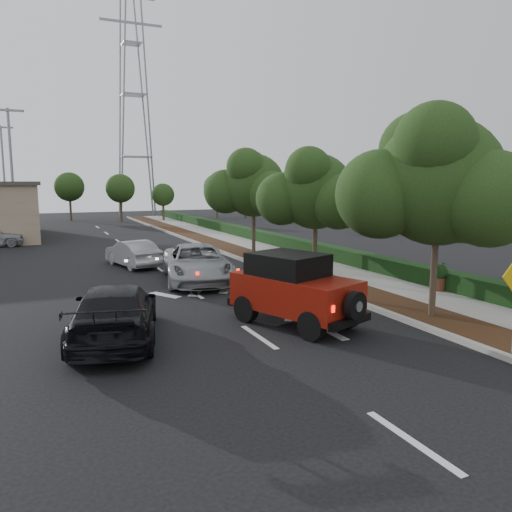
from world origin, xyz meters
TOP-DOWN VIEW (x-y plane):
  - ground at (0.00, 0.00)m, footprint 120.00×120.00m
  - curb at (4.60, 12.00)m, footprint 0.20×70.00m
  - planting_strip at (5.60, 12.00)m, footprint 1.80×70.00m
  - sidewalk at (7.50, 12.00)m, footprint 2.00×70.00m
  - hedge at (8.90, 12.00)m, footprint 0.80×70.00m
  - transmission_tower at (6.00, 48.00)m, footprint 7.00×4.00m
  - street_tree_near at (5.60, -0.50)m, footprint 3.80×3.80m
  - street_tree_mid at (5.60, 6.50)m, footprint 3.20×3.20m
  - street_tree_far at (5.60, 13.00)m, footprint 3.40×3.40m
  - light_pole_a at (-6.50, 26.00)m, footprint 2.00×0.22m
  - light_pole_b at (-7.50, 38.00)m, footprint 2.00×0.22m
  - red_jeep at (1.38, 0.80)m, footprint 3.01×4.29m
  - silver_suv_ahead at (0.77, 7.95)m, footprint 3.61×6.00m
  - black_suv_oncoming at (-3.58, 1.32)m, footprint 3.25×5.55m
  - silver_sedan_oncoming at (-1.00, 12.88)m, footprint 2.24×4.20m
  - terracotta_planter at (8.39, 2.11)m, footprint 0.62×0.62m

SIDE VIEW (x-z plane):
  - ground at x=0.00m, z-range 0.00..0.00m
  - transmission_tower at x=6.00m, z-range -14.00..14.00m
  - street_tree_near at x=5.60m, z-range -2.96..2.96m
  - street_tree_mid at x=5.60m, z-range -2.66..2.66m
  - street_tree_far at x=5.60m, z-range -2.81..2.81m
  - light_pole_a at x=-6.50m, z-range -4.50..4.50m
  - light_pole_b at x=-7.50m, z-range -4.50..4.50m
  - planting_strip at x=5.60m, z-range 0.00..0.12m
  - sidewalk at x=7.50m, z-range 0.00..0.12m
  - curb at x=4.60m, z-range 0.00..0.15m
  - hedge at x=8.90m, z-range 0.00..0.80m
  - silver_sedan_oncoming at x=-1.00m, z-range 0.00..1.31m
  - terracotta_planter at x=8.39m, z-range 0.19..1.26m
  - black_suv_oncoming at x=-3.58m, z-range 0.00..1.51m
  - silver_suv_ahead at x=0.77m, z-range 0.00..1.56m
  - red_jeep at x=1.38m, z-range 0.02..2.11m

